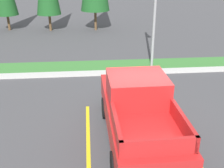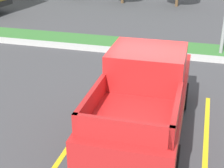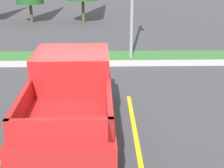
{
  "view_description": "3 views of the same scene",
  "coord_description": "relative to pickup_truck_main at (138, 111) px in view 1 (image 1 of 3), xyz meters",
  "views": [
    {
      "loc": [
        -1.62,
        -7.97,
        5.23
      ],
      "look_at": [
        -0.85,
        0.65,
        1.39
      ],
      "focal_mm": 44.44,
      "sensor_mm": 36.0,
      "label": 1
    },
    {
      "loc": [
        1.04,
        -7.93,
        4.65
      ],
      "look_at": [
        -0.98,
        -0.69,
        1.22
      ],
      "focal_mm": 54.62,
      "sensor_mm": 36.0,
      "label": 2
    },
    {
      "loc": [
        0.63,
        -7.62,
        4.09
      ],
      "look_at": [
        0.81,
        0.51,
        0.9
      ],
      "focal_mm": 50.21,
      "sensor_mm": 36.0,
      "label": 3
    }
  ],
  "objects": [
    {
      "name": "parking_line_near",
      "position": [
        -1.55,
        -0.05,
        -1.04
      ],
      "size": [
        0.12,
        4.8,
        0.01
      ],
      "primitive_type": "cube",
      "color": "yellow",
      "rests_on": "ground"
    },
    {
      "name": "pickup_truck_main",
      "position": [
        0.0,
        0.0,
        0.0
      ],
      "size": [
        2.04,
        5.26,
        2.1
      ],
      "color": "black",
      "rests_on": "ground"
    },
    {
      "name": "grass_median",
      "position": [
        0.17,
        6.78,
        -1.01
      ],
      "size": [
        56.0,
        1.8,
        0.06
      ],
      "primitive_type": "cube",
      "color": "#387533",
      "rests_on": "ground"
    },
    {
      "name": "parking_line_far",
      "position": [
        1.55,
        -0.05,
        -1.04
      ],
      "size": [
        0.12,
        4.8,
        0.01
      ],
      "primitive_type": "cube",
      "color": "yellow",
      "rests_on": "ground"
    },
    {
      "name": "ground_plane",
      "position": [
        0.17,
        0.68,
        -1.04
      ],
      "size": [
        120.0,
        120.0,
        0.0
      ],
      "primitive_type": "plane",
      "color": "#424244"
    },
    {
      "name": "curb_strip",
      "position": [
        0.17,
        5.68,
        -0.97
      ],
      "size": [
        56.0,
        0.4,
        0.15
      ],
      "primitive_type": "cube",
      "color": "#B2B2AD",
      "rests_on": "ground"
    }
  ]
}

